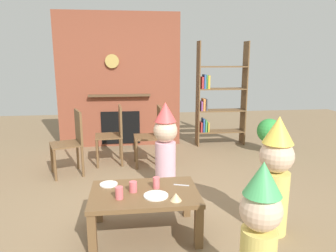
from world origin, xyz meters
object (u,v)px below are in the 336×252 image
(child_by_the_chairs, at_px, (165,143))
(coffee_table, at_px, (145,198))
(paper_plate_rear, at_px, (156,196))
(child_with_cone_hat, at_px, (260,230))
(paper_plate_front, at_px, (109,184))
(bookshelf, at_px, (217,98))
(birthday_cake_slice, at_px, (176,197))
(potted_plant_tall, at_px, (269,132))
(dining_chair_left, at_px, (72,139))
(paper_cup_near_right, at_px, (119,193))
(paper_cup_near_left, at_px, (133,187))
(child_in_pink, at_px, (275,173))
(dining_chair_middle, at_px, (115,131))
(dining_chair_right, at_px, (154,132))
(paper_cup_center, at_px, (156,183))

(child_by_the_chairs, bearing_deg, coffee_table, 0.00)
(paper_plate_rear, xyz_separation_m, child_with_cone_hat, (0.60, -0.82, 0.10))
(coffee_table, relative_size, paper_plate_front, 5.80)
(bookshelf, bearing_deg, paper_plate_front, -123.78)
(birthday_cake_slice, height_order, potted_plant_tall, potted_plant_tall)
(child_with_cone_hat, height_order, dining_chair_left, child_with_cone_hat)
(paper_cup_near_right, distance_m, paper_plate_front, 0.34)
(paper_cup_near_left, distance_m, child_with_cone_hat, 1.23)
(paper_plate_front, distance_m, birthday_cake_slice, 0.72)
(paper_plate_rear, xyz_separation_m, dining_chair_left, (-1.01, 1.79, 0.09))
(birthday_cake_slice, relative_size, child_in_pink, 0.09)
(coffee_table, xyz_separation_m, dining_chair_middle, (-0.35, 2.06, 0.16))
(child_with_cone_hat, xyz_separation_m, potted_plant_tall, (1.56, 3.23, -0.17))
(paper_cup_near_right, xyz_separation_m, paper_plate_front, (-0.11, 0.32, -0.05))
(bookshelf, height_order, birthday_cake_slice, bookshelf)
(bookshelf, bearing_deg, dining_chair_middle, -154.71)
(dining_chair_left, xyz_separation_m, dining_chair_middle, (0.56, 0.38, 0.00))
(bookshelf, height_order, dining_chair_left, bookshelf)
(child_in_pink, bearing_deg, child_by_the_chairs, -48.52)
(paper_cup_near_right, height_order, dining_chair_left, dining_chair_left)
(paper_cup_near_right, height_order, child_with_cone_hat, child_with_cone_hat)
(paper_cup_near_right, bearing_deg, child_with_cone_hat, -41.50)
(paper_cup_near_left, bearing_deg, paper_cup_near_right, -133.63)
(coffee_table, bearing_deg, child_by_the_chairs, 73.59)
(paper_plate_front, relative_size, child_with_cone_hat, 0.17)
(paper_plate_rear, distance_m, potted_plant_tall, 3.24)
(birthday_cake_slice, bearing_deg, dining_chair_right, 90.54)
(paper_cup_center, relative_size, birthday_cake_slice, 1.05)
(birthday_cake_slice, distance_m, dining_chair_right, 2.14)
(dining_chair_left, bearing_deg, paper_cup_center, 103.51)
(bookshelf, relative_size, child_with_cone_hat, 1.93)
(paper_plate_front, distance_m, child_by_the_chairs, 1.11)
(child_in_pink, distance_m, child_by_the_chairs, 1.49)
(paper_plate_rear, distance_m, dining_chair_right, 2.04)
(child_with_cone_hat, bearing_deg, birthday_cake_slice, -5.37)
(paper_cup_center, bearing_deg, child_by_the_chairs, 78.58)
(bookshelf, height_order, dining_chair_right, bookshelf)
(coffee_table, height_order, paper_cup_center, paper_cup_center)
(child_with_cone_hat, bearing_deg, potted_plant_tall, -62.64)
(dining_chair_left, bearing_deg, child_by_the_chairs, 135.24)
(child_in_pink, distance_m, dining_chair_middle, 2.67)
(dining_chair_right, bearing_deg, paper_cup_near_left, 77.87)
(paper_cup_center, bearing_deg, paper_plate_front, 163.65)
(dining_chair_right, bearing_deg, birthday_cake_slice, 88.47)
(child_in_pink, bearing_deg, dining_chair_middle, -49.04)
(paper_cup_center, height_order, dining_chair_right, dining_chair_right)
(child_with_cone_hat, distance_m, dining_chair_right, 2.89)
(birthday_cake_slice, bearing_deg, bookshelf, 68.56)
(dining_chair_middle, bearing_deg, dining_chair_left, 29.29)
(paper_cup_near_left, bearing_deg, birthday_cake_slice, -32.24)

